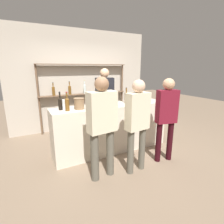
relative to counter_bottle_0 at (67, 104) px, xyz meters
The scene contains 15 objects.
ground_plane 1.48m from the counter_bottle_0, ahead, with size 16.00×16.00×0.00m, color #7A6651.
bar_counter 1.14m from the counter_bottle_0, ahead, with size 2.49×0.54×1.01m, color beige.
back_wall 2.17m from the counter_bottle_0, 64.19° to the left, with size 4.09×0.12×2.80m, color #B2A899.
back_shelf 2.00m from the counter_bottle_0, 62.21° to the left, with size 2.56×0.18×1.85m.
counter_bottle_0 is the anchor object (origin of this frame).
counter_bottle_1 1.30m from the counter_bottle_0, ahead, with size 0.07×0.07×0.34m.
counter_bottle_2 1.70m from the counter_bottle_0, ahead, with size 0.07×0.07×0.32m.
counter_bottle_3 0.16m from the counter_bottle_0, 125.31° to the left, with size 0.07×0.07×0.33m.
counter_bottle_4 0.65m from the counter_bottle_0, ahead, with size 0.09×0.09×0.37m.
ice_bucket 0.24m from the counter_bottle_0, ahead, with size 0.20×0.20×0.21m.
cork_jar 0.22m from the counter_bottle_0, 95.92° to the left, with size 0.11×0.11×0.17m.
customer_center 1.27m from the counter_bottle_0, 41.70° to the right, with size 0.42×0.22×1.58m.
server_behind_counter 1.50m from the counter_bottle_0, 38.01° to the left, with size 0.49×0.30×1.74m.
customer_right 1.81m from the counter_bottle_0, 25.93° to the right, with size 0.41×0.25×1.58m.
customer_left 0.83m from the counter_bottle_0, 64.47° to the right, with size 0.47×0.25×1.63m.
Camera 1 is at (-1.65, -3.13, 1.76)m, focal length 28.00 mm.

